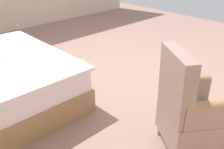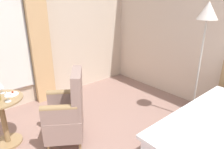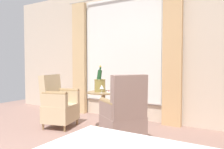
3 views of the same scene
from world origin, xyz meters
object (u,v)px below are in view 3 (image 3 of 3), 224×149
at_px(wine_glass_near_edge, 111,85).
at_px(armchair_by_window, 124,116).
at_px(snack_plate, 111,92).
at_px(armchair_facing_bed, 59,104).
at_px(side_table_round, 103,108).
at_px(champagne_bucket, 100,84).
at_px(wine_glass_near_bucket, 102,87).

height_order(wine_glass_near_edge, armchair_by_window, armchair_by_window).
distance_m(snack_plate, armchair_facing_bed, 1.06).
bearing_deg(side_table_round, armchair_facing_bed, -72.60).
bearing_deg(wine_glass_near_edge, side_table_round, -27.65).
xyz_separation_m(wine_glass_near_edge, armchair_facing_bed, (0.41, -0.91, -0.37)).
xyz_separation_m(snack_plate, armchair_facing_bed, (0.28, -0.99, -0.27)).
bearing_deg(snack_plate, armchair_by_window, 45.24).
bearing_deg(champagne_bucket, wine_glass_near_edge, 135.50).
distance_m(wine_glass_near_edge, armchair_facing_bed, 1.06).
xyz_separation_m(side_table_round, champagne_bucket, (0.00, -0.07, 0.43)).
height_order(wine_glass_near_edge, snack_plate, wine_glass_near_edge).
distance_m(side_table_round, champagne_bucket, 0.43).
bearing_deg(wine_glass_near_bucket, champagne_bucket, -136.53).
bearing_deg(armchair_facing_bed, wine_glass_near_bucket, 96.73).
bearing_deg(wine_glass_near_edge, armchair_facing_bed, -65.75).
bearing_deg(armchair_facing_bed, champagne_bucket, 108.69).
xyz_separation_m(champagne_bucket, wine_glass_near_bucket, (0.15, 0.14, -0.04)).
xyz_separation_m(wine_glass_near_edge, snack_plate, (0.13, 0.08, -0.10)).
distance_m(champagne_bucket, wine_glass_near_bucket, 0.21).
height_order(side_table_round, snack_plate, snack_plate).
relative_size(wine_glass_near_bucket, wine_glass_near_edge, 0.94).
distance_m(wine_glass_near_bucket, armchair_facing_bed, 0.98).
height_order(side_table_round, armchair_facing_bed, armchair_facing_bed).
bearing_deg(armchair_facing_bed, armchair_by_window, 80.86).
bearing_deg(snack_plate, wine_glass_near_bucket, -26.85).
relative_size(armchair_by_window, armchair_facing_bed, 1.05).
relative_size(wine_glass_near_bucket, armchair_facing_bed, 0.14).
bearing_deg(armchair_by_window, wine_glass_near_bucket, -119.73).
bearing_deg(champagne_bucket, armchair_facing_bed, -71.31).
xyz_separation_m(wine_glass_near_bucket, armchair_by_window, (0.35, 0.61, -0.34)).
distance_m(champagne_bucket, wine_glass_near_edge, 0.22).
xyz_separation_m(wine_glass_near_edge, armchair_by_window, (0.65, 0.61, -0.35)).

